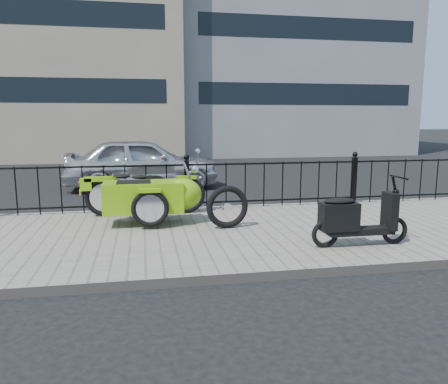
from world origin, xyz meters
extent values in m
plane|color=black|center=(0.00, 0.00, 0.00)|extent=(120.00, 120.00, 0.00)
cube|color=slate|center=(0.00, -0.50, 0.06)|extent=(30.00, 3.80, 0.12)
cube|color=gray|center=(0.00, 1.44, 0.06)|extent=(30.00, 0.10, 0.12)
cylinder|color=black|center=(0.00, 1.30, 0.99)|extent=(14.00, 0.04, 0.04)
cylinder|color=black|center=(0.00, 1.30, 0.24)|extent=(14.00, 0.04, 0.04)
cube|color=black|center=(0.00, 1.30, 0.60)|extent=(0.09, 0.09, 0.96)
sphere|color=black|center=(0.00, 1.30, 1.14)|extent=(0.11, 0.11, 0.11)
cube|color=black|center=(3.50, 1.30, 0.60)|extent=(0.09, 0.09, 0.96)
sphere|color=black|center=(3.50, 1.30, 1.14)|extent=(0.11, 0.11, 0.11)
cube|color=gray|center=(-6.00, 16.00, 6.00)|extent=(14.00, 8.00, 12.00)
cube|color=black|center=(-6.00, 12.02, 3.00)|extent=(12.50, 0.06, 1.00)
cube|color=black|center=(-6.00, 12.02, 6.00)|extent=(12.50, 0.06, 1.00)
cube|color=gray|center=(7.00, 17.00, 7.50)|extent=(12.00, 8.00, 15.00)
cube|color=black|center=(7.00, 13.02, 3.00)|extent=(10.50, 0.06, 1.00)
cube|color=black|center=(7.00, 13.02, 6.00)|extent=(10.50, 0.06, 1.00)
torus|color=black|center=(-0.04, 0.95, 0.46)|extent=(0.69, 0.09, 0.69)
torus|color=black|center=(-1.54, 0.95, 0.46)|extent=(0.69, 0.09, 0.69)
torus|color=black|center=(-0.74, -0.19, 0.46)|extent=(0.60, 0.08, 0.60)
cube|color=gray|center=(-0.79, 0.95, 0.48)|extent=(0.34, 0.22, 0.24)
cylinder|color=black|center=(-0.79, 0.95, 0.41)|extent=(1.40, 0.04, 0.04)
ellipsoid|color=black|center=(-0.67, 0.95, 0.72)|extent=(0.54, 0.29, 0.26)
cylinder|color=silver|center=(0.14, 0.95, 1.08)|extent=(0.03, 0.56, 0.03)
cylinder|color=silver|center=(0.02, 0.95, 0.77)|extent=(0.25, 0.04, 0.59)
sphere|color=silver|center=(0.12, 0.95, 0.95)|extent=(0.15, 0.15, 0.15)
cube|color=#76B10D|center=(-0.04, 0.95, 0.79)|extent=(0.36, 0.12, 0.06)
cube|color=#76B10D|center=(-1.59, 0.95, 0.80)|extent=(0.55, 0.16, 0.08)
ellipsoid|color=black|center=(-0.89, 0.95, 0.82)|extent=(0.31, 0.22, 0.08)
ellipsoid|color=black|center=(-1.21, 0.95, 0.84)|extent=(0.31, 0.22, 0.08)
sphere|color=red|center=(-1.94, 0.95, 0.74)|extent=(0.07, 0.07, 0.07)
cube|color=gold|center=(-1.96, 1.05, 0.56)|extent=(0.02, 0.14, 0.10)
cube|color=#76B10D|center=(-0.84, 0.20, 0.59)|extent=(1.30, 0.62, 0.50)
ellipsoid|color=#76B10D|center=(-0.19, 0.20, 0.61)|extent=(0.65, 0.60, 0.54)
cube|color=black|center=(-0.99, 0.20, 0.82)|extent=(0.55, 0.43, 0.06)
cube|color=#76B10D|center=(-0.74, -0.19, 0.76)|extent=(0.34, 0.11, 0.06)
torus|color=black|center=(2.66, -1.62, 0.32)|extent=(0.39, 0.07, 0.39)
torus|color=black|center=(1.61, -1.62, 0.32)|extent=(0.39, 0.07, 0.39)
cube|color=black|center=(2.13, -1.62, 0.33)|extent=(0.95, 0.21, 0.10)
cube|color=black|center=(1.80, -1.62, 0.55)|extent=(0.52, 0.25, 0.38)
ellipsoid|color=black|center=(1.80, -1.62, 0.77)|extent=(0.45, 0.22, 0.09)
cube|color=black|center=(2.56, -1.62, 0.60)|extent=(0.11, 0.29, 0.52)
cylinder|color=black|center=(2.63, -1.62, 0.88)|extent=(0.15, 0.04, 0.42)
cylinder|color=black|center=(2.66, -1.62, 1.07)|extent=(0.03, 0.42, 0.03)
torus|color=black|center=(0.49, -0.31, 0.47)|extent=(0.70, 0.17, 0.70)
imported|color=silver|center=(-0.84, 4.82, 0.69)|extent=(4.10, 1.75, 1.38)
camera|label=1|loc=(-0.83, -7.07, 1.89)|focal=35.00mm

